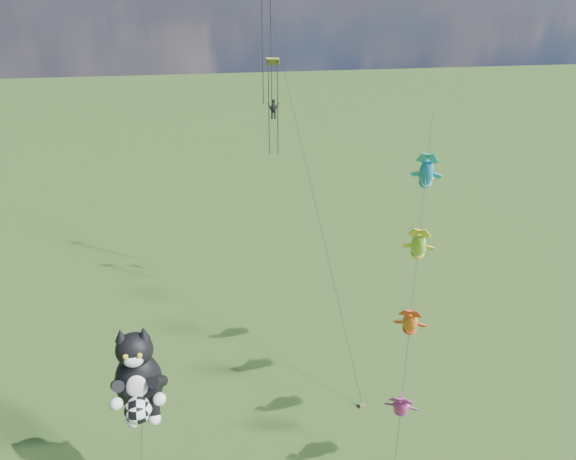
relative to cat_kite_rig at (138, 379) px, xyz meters
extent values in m
ellipsoid|color=black|center=(0.00, 0.21, -0.37)|extent=(2.72, 2.40, 3.41)
ellipsoid|color=black|center=(0.00, 0.11, 1.65)|extent=(2.14, 2.01, 1.73)
cone|color=black|center=(-0.53, 0.11, 2.56)|extent=(0.72, 0.72, 0.64)
cone|color=black|center=(0.53, 0.11, 2.56)|extent=(0.72, 0.72, 0.64)
ellipsoid|color=white|center=(0.00, -0.59, 1.49)|extent=(0.97, 0.64, 0.62)
ellipsoid|color=white|center=(0.00, -0.59, -0.05)|extent=(1.13, 0.64, 1.41)
sphere|color=gold|center=(-0.32, -0.66, 1.85)|extent=(0.26, 0.26, 0.26)
sphere|color=gold|center=(0.32, -0.66, 1.85)|extent=(0.26, 0.26, 0.26)
sphere|color=white|center=(-1.01, -0.91, -0.64)|extent=(0.64, 0.64, 0.64)
sphere|color=white|center=(1.01, -0.91, -0.64)|extent=(0.64, 0.64, 0.64)
sphere|color=white|center=(-0.53, 0.05, -2.66)|extent=(0.68, 0.68, 0.68)
sphere|color=white|center=(0.53, 0.05, -2.66)|extent=(0.68, 0.68, 0.68)
sphere|color=white|center=(0.00, -1.23, -0.90)|extent=(1.32, 1.32, 1.32)
cylinder|color=black|center=(15.05, 2.73, 0.82)|extent=(6.48, 14.47, 18.66)
ellipsoid|color=#D83386|center=(13.64, -0.45, -3.28)|extent=(1.74, 2.48, 2.53)
ellipsoid|color=orange|center=(14.84, 2.25, 0.20)|extent=(1.74, 2.48, 2.53)
ellipsoid|color=green|center=(16.04, 4.94, 3.68)|extent=(1.74, 2.48, 2.53)
ellipsoid|color=blue|center=(17.24, 7.64, 7.16)|extent=(1.74, 2.48, 2.53)
cube|color=brown|center=(13.50, 5.53, -8.54)|extent=(0.40, 0.30, 0.22)
cylinder|color=black|center=(11.48, 13.82, 4.15)|extent=(4.08, 16.61, 25.32)
cube|color=#2D8D21|center=(9.48, 18.94, 12.37)|extent=(1.00, 0.63, 0.58)
cylinder|color=black|center=(9.15, 18.94, 8.78)|extent=(0.08, 0.08, 7.18)
cylinder|color=black|center=(9.81, 18.94, 8.78)|extent=(0.08, 0.08, 7.18)
cylinder|color=black|center=(9.13, 22.11, 13.06)|extent=(0.08, 0.08, 9.30)
cylinder|color=black|center=(9.80, 22.11, 13.06)|extent=(0.08, 0.08, 9.30)
camera|label=1|loc=(3.68, -22.96, 18.00)|focal=35.00mm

